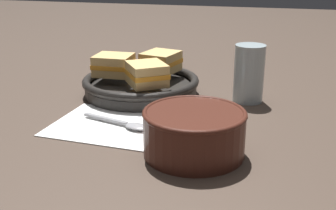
{
  "coord_description": "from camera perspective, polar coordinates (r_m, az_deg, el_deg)",
  "views": [
    {
      "loc": [
        0.22,
        -0.68,
        0.3
      ],
      "look_at": [
        0.03,
        0.02,
        0.04
      ],
      "focal_mm": 45.0,
      "sensor_mm": 36.0,
      "label": 1
    }
  ],
  "objects": [
    {
      "name": "sandwich_far_left",
      "position": [
        0.97,
        -7.35,
        5.41
      ],
      "size": [
        0.09,
        0.08,
        0.05
      ],
      "rotation": [
        0.0,
        0.0,
        11.02
      ],
      "color": "#DBB26B",
      "rests_on": "skillet"
    },
    {
      "name": "sandwich_near_right",
      "position": [
        0.99,
        -0.99,
        5.87
      ],
      "size": [
        0.09,
        0.1,
        0.05
      ],
      "rotation": [
        0.0,
        0.0,
        9.18
      ],
      "color": "#DBB26B",
      "rests_on": "skillet"
    },
    {
      "name": "soup_bowl",
      "position": [
        0.66,
        3.56,
        -3.37
      ],
      "size": [
        0.16,
        0.16,
        0.07
      ],
      "color": "#4C2319",
      "rests_on": "ground_plane"
    },
    {
      "name": "ground_plane",
      "position": [
        0.78,
        -2.4,
        -3.03
      ],
      "size": [
        4.0,
        4.0,
        0.0
      ],
      "primitive_type": "plane",
      "color": "#47382D"
    },
    {
      "name": "spoon",
      "position": [
        0.77,
        -5.47,
        -2.62
      ],
      "size": [
        0.14,
        0.06,
        0.01
      ],
      "rotation": [
        0.0,
        0.0,
        -0.27
      ],
      "color": "#9E9EA3",
      "rests_on": "napkin"
    },
    {
      "name": "sandwich_near_left",
      "position": [
        0.88,
        -2.88,
        4.23
      ],
      "size": [
        0.11,
        0.11,
        0.05
      ],
      "rotation": [
        0.0,
        0.0,
        6.91
      ],
      "color": "#DBB26B",
      "rests_on": "skillet"
    },
    {
      "name": "skillet",
      "position": [
        0.96,
        -3.71,
        2.72
      ],
      "size": [
        0.26,
        0.35,
        0.04
      ],
      "color": "black",
      "rests_on": "ground_plane"
    },
    {
      "name": "drinking_glass",
      "position": [
        0.92,
        10.9,
        4.22
      ],
      "size": [
        0.06,
        0.06,
        0.12
      ],
      "color": "silver",
      "rests_on": "ground_plane"
    },
    {
      "name": "napkin",
      "position": [
        0.79,
        -7.8,
        -2.59
      ],
      "size": [
        0.22,
        0.19,
        0.0
      ],
      "color": "white",
      "rests_on": "ground_plane"
    }
  ]
}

